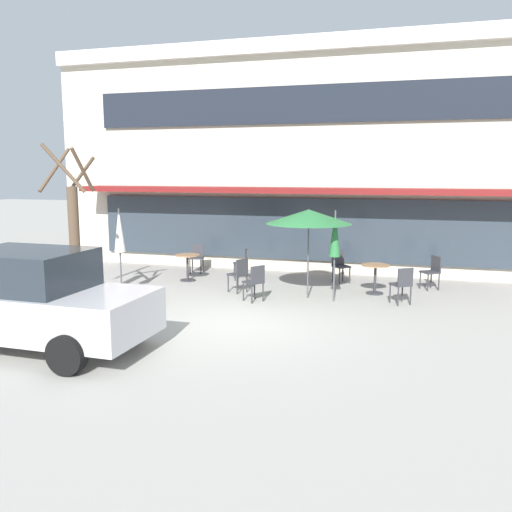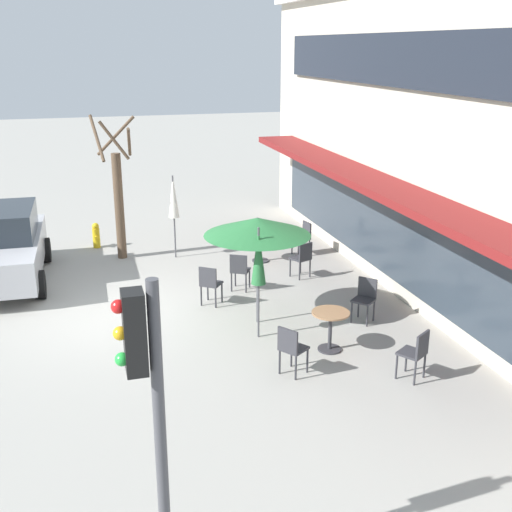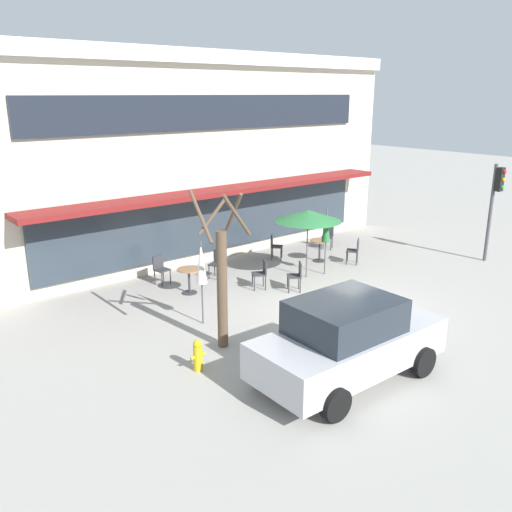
{
  "view_description": "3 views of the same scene",
  "coord_description": "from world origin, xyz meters",
  "px_view_note": "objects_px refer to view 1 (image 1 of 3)",
  "views": [
    {
      "loc": [
        3.5,
        -10.35,
        3.13
      ],
      "look_at": [
        -0.36,
        2.87,
        0.95
      ],
      "focal_mm": 38.0,
      "sensor_mm": 36.0,
      "label": 1
    },
    {
      "loc": [
        12.58,
        -0.68,
        5.37
      ],
      "look_at": [
        -0.07,
        2.89,
        1.04
      ],
      "focal_mm": 45.0,
      "sensor_mm": 36.0,
      "label": 2
    },
    {
      "loc": [
        -10.68,
        -9.13,
        5.68
      ],
      "look_at": [
        -0.62,
        3.12,
        0.9
      ],
      "focal_mm": 38.0,
      "sensor_mm": 36.0,
      "label": 3
    }
  ],
  "objects_px": {
    "cafe_chair_2": "(197,256)",
    "cafe_chair_5": "(243,262)",
    "street_tree": "(74,235)",
    "cafe_table_near_wall": "(375,274)",
    "cafe_chair_1": "(239,273)",
    "cafe_chair_4": "(403,283)",
    "parked_sedan": "(32,300)",
    "cafe_chair_6": "(340,264)",
    "cafe_chair_0": "(255,280)",
    "cafe_chair_3": "(432,270)",
    "cafe_table_streetside": "(188,263)",
    "patio_umbrella_green_folded": "(309,217)",
    "fire_hydrant": "(19,294)",
    "patio_umbrella_corner_open": "(119,231)",
    "patio_umbrella_cream_folded": "(335,234)"
  },
  "relations": [
    {
      "from": "cafe_chair_2",
      "to": "cafe_chair_5",
      "type": "distance_m",
      "value": 1.82
    },
    {
      "from": "cafe_chair_2",
      "to": "street_tree",
      "type": "distance_m",
      "value": 4.97
    },
    {
      "from": "cafe_table_near_wall",
      "to": "cafe_chair_1",
      "type": "xyz_separation_m",
      "value": [
        -3.38,
        -0.85,
        0.01
      ]
    },
    {
      "from": "cafe_chair_4",
      "to": "parked_sedan",
      "type": "xyz_separation_m",
      "value": [
        -6.19,
        -5.11,
        0.35
      ]
    },
    {
      "from": "cafe_chair_6",
      "to": "cafe_chair_4",
      "type": "bearing_deg",
      "value": -51.05
    },
    {
      "from": "cafe_chair_0",
      "to": "cafe_chair_3",
      "type": "xyz_separation_m",
      "value": [
        4.13,
        2.64,
        0.0
      ]
    },
    {
      "from": "cafe_chair_5",
      "to": "parked_sedan",
      "type": "distance_m",
      "value": 7.14
    },
    {
      "from": "parked_sedan",
      "to": "cafe_table_streetside",
      "type": "bearing_deg",
      "value": 88.03
    },
    {
      "from": "cafe_table_streetside",
      "to": "cafe_chair_5",
      "type": "height_order",
      "value": "cafe_chair_5"
    },
    {
      "from": "patio_umbrella_green_folded",
      "to": "cafe_chair_0",
      "type": "bearing_deg",
      "value": -147.16
    },
    {
      "from": "cafe_chair_2",
      "to": "parked_sedan",
      "type": "relative_size",
      "value": 0.21
    },
    {
      "from": "cafe_table_near_wall",
      "to": "street_tree",
      "type": "distance_m",
      "value": 7.42
    },
    {
      "from": "cafe_table_streetside",
      "to": "cafe_chair_3",
      "type": "distance_m",
      "value": 6.74
    },
    {
      "from": "cafe_chair_6",
      "to": "cafe_chair_0",
      "type": "bearing_deg",
      "value": -119.93
    },
    {
      "from": "cafe_chair_0",
      "to": "cafe_table_streetside",
      "type": "bearing_deg",
      "value": 143.88
    },
    {
      "from": "patio_umbrella_green_folded",
      "to": "cafe_chair_3",
      "type": "xyz_separation_m",
      "value": [
        2.99,
        1.9,
        -1.5
      ]
    },
    {
      "from": "cafe_chair_0",
      "to": "street_tree",
      "type": "distance_m",
      "value": 4.32
    },
    {
      "from": "cafe_chair_6",
      "to": "fire_hydrant",
      "type": "bearing_deg",
      "value": -142.58
    },
    {
      "from": "cafe_table_near_wall",
      "to": "cafe_table_streetside",
      "type": "height_order",
      "value": "same"
    },
    {
      "from": "cafe_chair_4",
      "to": "cafe_chair_6",
      "type": "relative_size",
      "value": 1.0
    },
    {
      "from": "street_tree",
      "to": "patio_umbrella_green_folded",
      "type": "bearing_deg",
      "value": 24.87
    },
    {
      "from": "cafe_table_streetside",
      "to": "patio_umbrella_green_folded",
      "type": "relative_size",
      "value": 0.35
    },
    {
      "from": "cafe_table_streetside",
      "to": "cafe_chair_2",
      "type": "relative_size",
      "value": 0.85
    },
    {
      "from": "patio_umbrella_corner_open",
      "to": "cafe_chair_6",
      "type": "distance_m",
      "value": 6.09
    },
    {
      "from": "cafe_chair_5",
      "to": "street_tree",
      "type": "distance_m",
      "value": 5.06
    },
    {
      "from": "cafe_chair_2",
      "to": "cafe_table_streetside",
      "type": "bearing_deg",
      "value": -79.59
    },
    {
      "from": "cafe_table_streetside",
      "to": "patio_umbrella_corner_open",
      "type": "xyz_separation_m",
      "value": [
        -0.93,
        -2.08,
        1.11
      ]
    },
    {
      "from": "cafe_chair_4",
      "to": "parked_sedan",
      "type": "bearing_deg",
      "value": -140.45
    },
    {
      "from": "cafe_table_streetside",
      "to": "cafe_chair_2",
      "type": "height_order",
      "value": "cafe_chair_2"
    },
    {
      "from": "cafe_chair_0",
      "to": "cafe_chair_3",
      "type": "distance_m",
      "value": 4.9
    },
    {
      "from": "patio_umbrella_cream_folded",
      "to": "fire_hydrant",
      "type": "distance_m",
      "value": 7.42
    },
    {
      "from": "cafe_table_near_wall",
      "to": "cafe_chair_4",
      "type": "height_order",
      "value": "cafe_chair_4"
    },
    {
      "from": "patio_umbrella_corner_open",
      "to": "cafe_chair_1",
      "type": "xyz_separation_m",
      "value": [
        2.83,
        1.04,
        -1.1
      ]
    },
    {
      "from": "patio_umbrella_cream_folded",
      "to": "cafe_chair_4",
      "type": "xyz_separation_m",
      "value": [
        1.6,
        0.12,
        -1.1
      ]
    },
    {
      "from": "cafe_chair_6",
      "to": "parked_sedan",
      "type": "height_order",
      "value": "parked_sedan"
    },
    {
      "from": "street_tree",
      "to": "cafe_table_streetside",
      "type": "bearing_deg",
      "value": 69.56
    },
    {
      "from": "fire_hydrant",
      "to": "cafe_chair_0",
      "type": "bearing_deg",
      "value": 23.83
    },
    {
      "from": "fire_hydrant",
      "to": "cafe_chair_4",
      "type": "bearing_deg",
      "value": 18.99
    },
    {
      "from": "patio_umbrella_corner_open",
      "to": "cafe_chair_0",
      "type": "distance_m",
      "value": 3.67
    },
    {
      "from": "fire_hydrant",
      "to": "cafe_table_streetside",
      "type": "bearing_deg",
      "value": 59.56
    },
    {
      "from": "parked_sedan",
      "to": "patio_umbrella_corner_open",
      "type": "bearing_deg",
      "value": 99.57
    },
    {
      "from": "cafe_chair_4",
      "to": "parked_sedan",
      "type": "height_order",
      "value": "parked_sedan"
    },
    {
      "from": "parked_sedan",
      "to": "cafe_chair_6",
      "type": "bearing_deg",
      "value": 58.69
    },
    {
      "from": "patio_umbrella_cream_folded",
      "to": "street_tree",
      "type": "height_order",
      "value": "street_tree"
    },
    {
      "from": "cafe_chair_2",
      "to": "cafe_chair_3",
      "type": "distance_m",
      "value": 6.95
    },
    {
      "from": "street_tree",
      "to": "cafe_chair_4",
      "type": "bearing_deg",
      "value": 17.35
    },
    {
      "from": "patio_umbrella_green_folded",
      "to": "cafe_chair_0",
      "type": "height_order",
      "value": "patio_umbrella_green_folded"
    },
    {
      "from": "patio_umbrella_corner_open",
      "to": "cafe_chair_4",
      "type": "distance_m",
      "value": 7.05
    },
    {
      "from": "cafe_chair_2",
      "to": "patio_umbrella_green_folded",
      "type": "bearing_deg",
      "value": -31.33
    },
    {
      "from": "patio_umbrella_cream_folded",
      "to": "cafe_chair_3",
      "type": "xyz_separation_m",
      "value": [
        2.32,
        2.07,
        -1.1
      ]
    }
  ]
}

